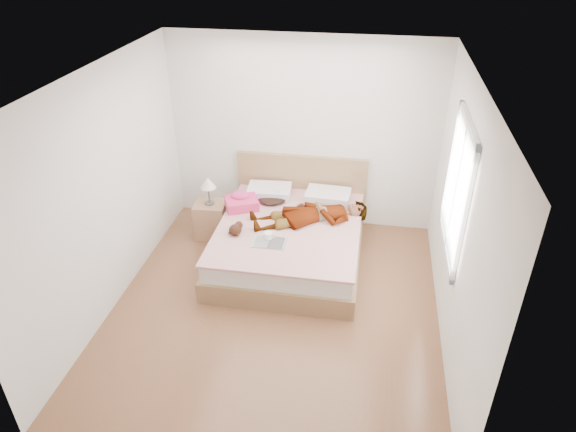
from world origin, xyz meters
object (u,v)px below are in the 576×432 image
object	(u,v)px
phone	(278,189)
bed	(290,237)
woman	(311,211)
coffee_mug	(268,236)
nightstand	(211,217)
magazine	(269,243)
plush_toy	(236,229)
towel	(241,201)

from	to	relation	value
phone	bed	xyz separation A→B (m)	(0.26, -0.52, -0.40)
woman	phone	bearing A→B (deg)	-151.72
woman	coffee_mug	bearing A→B (deg)	-59.78
coffee_mug	nightstand	size ratio (longest dim) A/B	0.16
bed	magazine	xyz separation A→B (m)	(-0.17, -0.52, 0.24)
magazine	woman	bearing A→B (deg)	57.45
woman	plush_toy	xyz separation A→B (m)	(-0.84, -0.50, -0.04)
nightstand	bed	bearing A→B (deg)	-14.12
towel	magazine	distance (m)	0.94
bed	nightstand	bearing A→B (deg)	165.88
magazine	coffee_mug	world-z (taller)	coffee_mug
magazine	nightstand	size ratio (longest dim) A/B	0.44
phone	plush_toy	bearing A→B (deg)	-133.84
phone	nightstand	size ratio (longest dim) A/B	0.10
coffee_mug	plush_toy	size ratio (longest dim) A/B	0.59
woman	phone	distance (m)	0.64
coffee_mug	phone	bearing A→B (deg)	94.18
plush_toy	towel	bearing A→B (deg)	98.45
nightstand	phone	bearing A→B (deg)	14.77
phone	coffee_mug	xyz separation A→B (m)	(0.07, -0.97, -0.11)
woman	plush_toy	size ratio (longest dim) A/B	6.20
bed	woman	bearing A→B (deg)	26.17
phone	bed	size ratio (longest dim) A/B	0.04
bed	plush_toy	bearing A→B (deg)	-147.49
bed	towel	size ratio (longest dim) A/B	4.11
phone	towel	xyz separation A→B (m)	(-0.44, -0.27, -0.08)
phone	plush_toy	distance (m)	0.97
phone	bed	distance (m)	0.70
phone	plush_toy	world-z (taller)	phone
coffee_mug	nightstand	world-z (taller)	nightstand
phone	magazine	distance (m)	1.06
magazine	nightstand	world-z (taller)	nightstand
phone	coffee_mug	world-z (taller)	phone
magazine	plush_toy	size ratio (longest dim) A/B	1.59
coffee_mug	nightstand	distance (m)	1.24
plush_toy	coffee_mug	bearing A→B (deg)	-10.11
bed	nightstand	world-z (taller)	bed
phone	towel	size ratio (longest dim) A/B	0.17
nightstand	towel	bearing A→B (deg)	-4.79
woman	nightstand	bearing A→B (deg)	-119.97
bed	coffee_mug	xyz separation A→B (m)	(-0.19, -0.46, 0.29)
woman	magazine	xyz separation A→B (m)	(-0.41, -0.64, -0.10)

